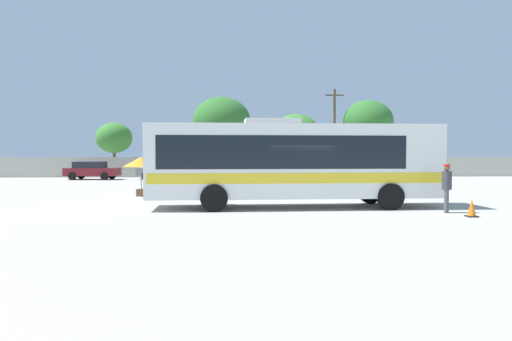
# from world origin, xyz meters

# --- Properties ---
(ground_plane) EXTENTS (300.00, 300.00, 0.00)m
(ground_plane) POSITION_xyz_m (0.00, 10.00, 0.00)
(ground_plane) COLOR #A3A099
(perimeter_wall) EXTENTS (80.00, 0.30, 1.85)m
(perimeter_wall) POSITION_xyz_m (0.00, 24.89, 0.92)
(perimeter_wall) COLOR #B2AD9E
(perimeter_wall) RESTS_ON ground_plane
(coach_bus_white_yellow) EXTENTS (11.79, 3.01, 3.59)m
(coach_bus_white_yellow) POSITION_xyz_m (-0.32, 0.17, 1.92)
(coach_bus_white_yellow) COLOR white
(coach_bus_white_yellow) RESTS_ON ground_plane
(attendant_by_bus_door) EXTENTS (0.48, 0.48, 1.80)m
(attendant_by_bus_door) POSITION_xyz_m (5.27, -1.84, 1.02)
(attendant_by_bus_door) COLOR #4C4C51
(attendant_by_bus_door) RESTS_ON ground_plane
(vendor_umbrella_near_gate_orange) EXTENTS (1.83, 1.83, 2.02)m
(vendor_umbrella_near_gate_orange) POSITION_xyz_m (-7.36, 5.44, 1.70)
(vendor_umbrella_near_gate_orange) COLOR gray
(vendor_umbrella_near_gate_orange) RESTS_ON ground_plane
(parked_car_leftmost_maroon) EXTENTS (4.48, 2.27, 1.51)m
(parked_car_leftmost_maroon) POSITION_xyz_m (-14.54, 20.99, 0.80)
(parked_car_leftmost_maroon) COLOR maroon
(parked_car_leftmost_maroon) RESTS_ON ground_plane
(parked_car_second_grey) EXTENTS (4.09, 2.03, 1.52)m
(parked_car_second_grey) POSITION_xyz_m (-8.84, 21.42, 0.80)
(parked_car_second_grey) COLOR slate
(parked_car_second_grey) RESTS_ON ground_plane
(parked_car_third_red) EXTENTS (4.61, 2.19, 1.43)m
(parked_car_third_red) POSITION_xyz_m (-2.33, 21.61, 0.77)
(parked_car_third_red) COLOR red
(parked_car_third_red) RESTS_ON ground_plane
(utility_pole_near) EXTENTS (1.80, 0.24, 8.59)m
(utility_pole_near) POSITION_xyz_m (7.40, 27.55, 4.48)
(utility_pole_near) COLOR #4C3823
(utility_pole_near) RESTS_ON ground_plane
(roadside_tree_left) EXTENTS (3.75, 3.75, 5.42)m
(roadside_tree_left) POSITION_xyz_m (-15.17, 30.86, 3.81)
(roadside_tree_left) COLOR brown
(roadside_tree_left) RESTS_ON ground_plane
(roadside_tree_midleft) EXTENTS (5.81, 5.81, 7.89)m
(roadside_tree_midleft) POSITION_xyz_m (-3.84, 28.68, 5.42)
(roadside_tree_midleft) COLOR brown
(roadside_tree_midleft) RESTS_ON ground_plane
(roadside_tree_midright) EXTENTS (4.98, 4.98, 6.16)m
(roadside_tree_midright) POSITION_xyz_m (3.62, 28.18, 4.03)
(roadside_tree_midright) COLOR brown
(roadside_tree_midright) RESTS_ON ground_plane
(roadside_tree_right) EXTENTS (4.98, 4.98, 7.53)m
(roadside_tree_right) POSITION_xyz_m (10.82, 27.64, 5.40)
(roadside_tree_right) COLOR brown
(roadside_tree_right) RESTS_ON ground_plane
(traffic_cone_on_apron) EXTENTS (0.36, 0.36, 0.64)m
(traffic_cone_on_apron) POSITION_xyz_m (5.63, -3.00, 0.31)
(traffic_cone_on_apron) COLOR black
(traffic_cone_on_apron) RESTS_ON ground_plane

